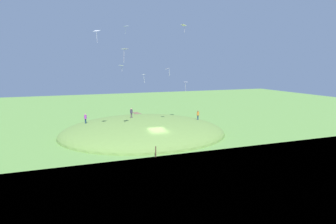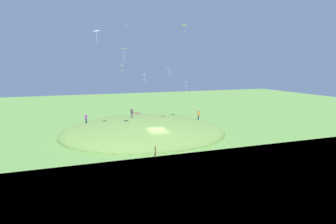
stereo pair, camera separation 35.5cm
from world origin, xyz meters
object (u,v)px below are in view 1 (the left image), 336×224
Objects in this scene: person_watching_kites at (131,112)px; kite_7 at (97,32)px; person_on_hilltop at (198,114)px; person_with_child at (85,117)px; kite_2 at (184,25)px; kite_5 at (144,75)px; mooring_post at (156,152)px; kite_3 at (126,26)px; kite_4 at (121,66)px; kite_0 at (125,50)px; kite_6 at (168,69)px; kite_1 at (186,83)px.

person_watching_kites is 16.38m from kite_7.
person_with_child is at bearing 18.19° from person_on_hilltop.
kite_2 is 11.58m from kite_5.
kite_3 is at bearing -3.59° from mooring_post.
person_on_hilltop is at bearing -170.01° from kite_2.
person_watching_kites is 11.71m from person_on_hilltop.
kite_3 is 7.44m from kite_4.
person_watching_kites is 1.25× the size of kite_3.
kite_0 is 15.53m from kite_3.
kite_3 reaches higher than person_with_child.
kite_2 reaches higher than person_watching_kites.
kite_6 is 12.29m from kite_7.
kite_2 reaches higher than kite_4.
kite_6 is at bearing -161.14° from kite_3.
kite_6 reaches higher than person_with_child.
person_with_child is (1.48, 7.33, -0.72)m from person_watching_kites.
kite_4 is 0.66× the size of kite_7.
kite_6 reaches higher than kite_1.
kite_4 reaches higher than person_on_hilltop.
person_on_hilltop reaches higher than mooring_post.
kite_0 reaches higher than mooring_post.
kite_5 is (3.21, -4.91, -1.78)m from kite_4.
kite_4 is 13.28m from kite_7.
person_watching_kites is 1.32× the size of kite_6.
person_watching_kites is at bearing 105.16° from kite_2.
kite_6 reaches higher than kite_5.
kite_2 is (0.14, 0.41, 10.38)m from kite_1.
kite_0 is at bearing -32.56° from person_with_child.
kite_2 is 27.21m from mooring_post.
person_watching_kites is 1.55× the size of kite_4.
person_on_hilltop is 1.31× the size of kite_6.
kite_6 is (-8.14, -5.26, -0.45)m from kite_4.
kite_2 reaches higher than mooring_post.
kite_4 is at bearing 32.84° from kite_6.
kite_3 is 1.06× the size of kite_6.
kite_3 is at bearing -14.69° from kite_0.
kite_7 is at bearing 49.56° from person_on_hilltop.
kite_4 is (2.23, 1.02, 7.61)m from person_watching_kites.
person_with_child is at bearing 166.41° from person_watching_kites.
kite_5 is at bearing 69.83° from kite_1.
kite_1 is at bearing -87.48° from kite_4.
kite_5 is 18.89m from kite_7.
kite_6 is at bearing -178.24° from kite_5.
kite_1 is (1.29, -18.49, 5.15)m from person_with_child.
kite_6 is at bearing -147.16° from kite_4.
kite_0 is at bearing -110.78° from person_watching_kites.
mooring_post is (-8.34, 4.86, -10.14)m from kite_6.
person_watching_kites is 0.94× the size of kite_0.
kite_6 is at bearing 141.42° from kite_1.
kite_7 is at bearing 123.44° from kite_1.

